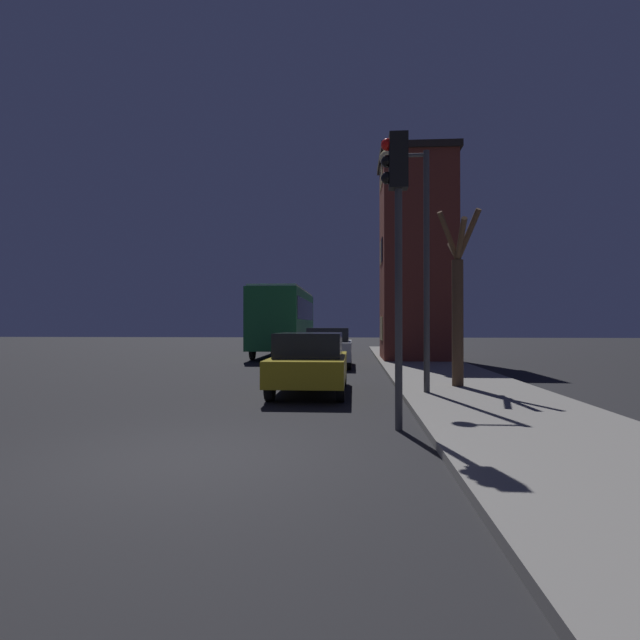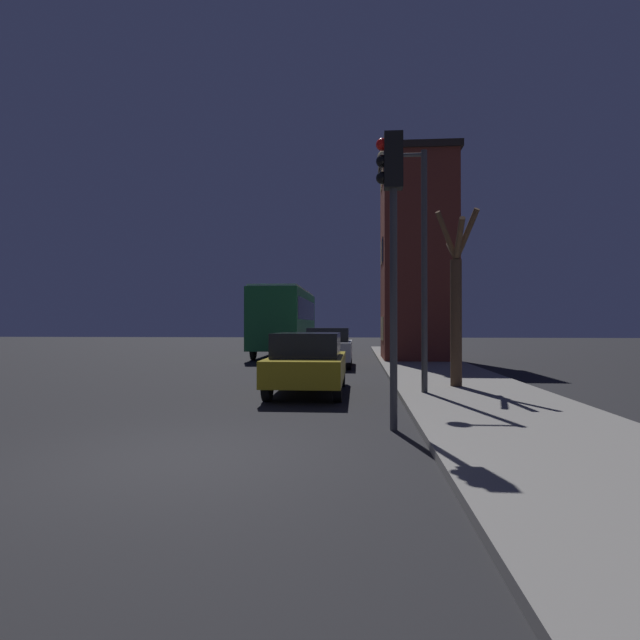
{
  "view_description": "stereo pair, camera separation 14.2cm",
  "coord_description": "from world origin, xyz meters",
  "px_view_note": "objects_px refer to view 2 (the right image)",
  "views": [
    {
      "loc": [
        2.11,
        -6.12,
        1.69
      ],
      "look_at": [
        0.82,
        13.0,
        1.87
      ],
      "focal_mm": 28.0,
      "sensor_mm": 36.0,
      "label": 1
    },
    {
      "loc": [
        2.26,
        -6.11,
        1.69
      ],
      "look_at": [
        0.82,
        13.0,
        1.87
      ],
      "focal_mm": 28.0,
      "sensor_mm": 36.0,
      "label": 2
    }
  ],
  "objects_px": {
    "traffic_light": "(392,218)",
    "bare_tree": "(456,302)",
    "streetlamp": "(411,231)",
    "car_near_lane": "(308,361)",
    "car_mid_lane": "(329,347)",
    "bus": "(285,317)"
  },
  "relations": [
    {
      "from": "bare_tree",
      "to": "car_near_lane",
      "type": "height_order",
      "value": "bare_tree"
    },
    {
      "from": "bare_tree",
      "to": "car_near_lane",
      "type": "xyz_separation_m",
      "value": [
        -3.73,
        -0.67,
        -1.48
      ]
    },
    {
      "from": "bare_tree",
      "to": "car_near_lane",
      "type": "relative_size",
      "value": 1.05
    },
    {
      "from": "traffic_light",
      "to": "car_mid_lane",
      "type": "relative_size",
      "value": 1.17
    },
    {
      "from": "car_near_lane",
      "to": "bare_tree",
      "type": "bearing_deg",
      "value": 10.24
    },
    {
      "from": "bus",
      "to": "bare_tree",
      "type": "bearing_deg",
      "value": -65.07
    },
    {
      "from": "streetlamp",
      "to": "traffic_light",
      "type": "height_order",
      "value": "streetlamp"
    },
    {
      "from": "bare_tree",
      "to": "car_mid_lane",
      "type": "distance_m",
      "value": 8.1
    },
    {
      "from": "traffic_light",
      "to": "car_mid_lane",
      "type": "xyz_separation_m",
      "value": [
        -1.69,
        11.92,
        -2.59
      ]
    },
    {
      "from": "bus",
      "to": "car_mid_lane",
      "type": "xyz_separation_m",
      "value": [
        2.75,
        -6.7,
        -1.3
      ]
    },
    {
      "from": "streetlamp",
      "to": "bus",
      "type": "bearing_deg",
      "value": 108.96
    },
    {
      "from": "streetlamp",
      "to": "car_mid_lane",
      "type": "height_order",
      "value": "streetlamp"
    },
    {
      "from": "streetlamp",
      "to": "car_near_lane",
      "type": "height_order",
      "value": "streetlamp"
    },
    {
      "from": "car_mid_lane",
      "to": "streetlamp",
      "type": "bearing_deg",
      "value": -73.87
    },
    {
      "from": "streetlamp",
      "to": "car_mid_lane",
      "type": "distance_m",
      "value": 9.14
    },
    {
      "from": "streetlamp",
      "to": "bare_tree",
      "type": "relative_size",
      "value": 1.28
    },
    {
      "from": "traffic_light",
      "to": "bare_tree",
      "type": "xyz_separation_m",
      "value": [
        1.96,
        4.84,
        -1.15
      ]
    },
    {
      "from": "traffic_light",
      "to": "streetlamp",
      "type": "bearing_deg",
      "value": 79.08
    },
    {
      "from": "streetlamp",
      "to": "car_mid_lane",
      "type": "relative_size",
      "value": 1.39
    },
    {
      "from": "car_near_lane",
      "to": "car_mid_lane",
      "type": "relative_size",
      "value": 1.03
    },
    {
      "from": "streetlamp",
      "to": "bus",
      "type": "height_order",
      "value": "streetlamp"
    },
    {
      "from": "streetlamp",
      "to": "car_near_lane",
      "type": "relative_size",
      "value": 1.35
    }
  ]
}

